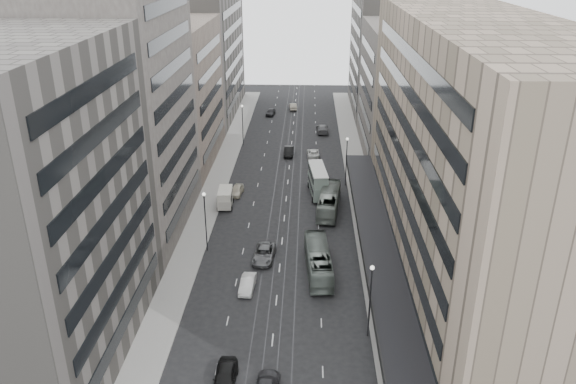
# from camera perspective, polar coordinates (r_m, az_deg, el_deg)

# --- Properties ---
(ground) EXTENTS (220.00, 220.00, 0.00)m
(ground) POSITION_cam_1_polar(r_m,az_deg,el_deg) (63.66, -1.24, -11.45)
(ground) COLOR black
(ground) RESTS_ON ground
(sidewalk_right) EXTENTS (4.00, 125.00, 0.15)m
(sidewalk_right) POSITION_cam_1_polar(r_m,az_deg,el_deg) (97.08, 7.11, 1.30)
(sidewalk_right) COLOR gray
(sidewalk_right) RESTS_ON ground
(sidewalk_left) EXTENTS (4.00, 125.00, 0.15)m
(sidewalk_left) POSITION_cam_1_polar(r_m,az_deg,el_deg) (97.88, -7.02, 1.50)
(sidewalk_left) COLOR gray
(sidewalk_left) RESTS_ON ground
(department_store) EXTENTS (19.20, 60.00, 30.00)m
(department_store) POSITION_cam_1_polar(r_m,az_deg,el_deg) (66.36, 17.92, 3.41)
(department_store) COLOR gray
(department_store) RESTS_ON ground
(building_right_mid) EXTENTS (15.00, 28.00, 24.00)m
(building_right_mid) POSITION_cam_1_polar(r_m,az_deg,el_deg) (108.46, 11.91, 9.98)
(building_right_mid) COLOR #47423E
(building_right_mid) RESTS_ON ground
(building_right_far) EXTENTS (15.00, 32.00, 28.00)m
(building_right_far) POSITION_cam_1_polar(r_m,az_deg,el_deg) (137.16, 10.00, 13.74)
(building_right_far) COLOR #66615B
(building_right_far) RESTS_ON ground
(building_left_a) EXTENTS (15.00, 28.00, 30.00)m
(building_left_a) POSITION_cam_1_polar(r_m,az_deg,el_deg) (54.92, -24.92, -1.83)
(building_left_a) COLOR #66615B
(building_left_a) RESTS_ON ground
(building_left_b) EXTENTS (15.00, 26.00, 34.00)m
(building_left_b) POSITION_cam_1_polar(r_m,az_deg,el_deg) (77.74, -16.71, 8.02)
(building_left_b) COLOR #47423E
(building_left_b) RESTS_ON ground
(building_left_c) EXTENTS (15.00, 28.00, 25.00)m
(building_left_c) POSITION_cam_1_polar(r_m,az_deg,el_deg) (103.95, -11.91, 9.68)
(building_left_c) COLOR #74665A
(building_left_c) RESTS_ON ground
(building_left_d) EXTENTS (15.00, 38.00, 28.00)m
(building_left_d) POSITION_cam_1_polar(r_m,az_deg,el_deg) (135.27, -8.72, 13.69)
(building_left_d) COLOR #66615B
(building_left_d) RESTS_ON ground
(lamp_right_near) EXTENTS (0.44, 0.44, 8.32)m
(lamp_right_near) POSITION_cam_1_polar(r_m,az_deg,el_deg) (56.88, 8.38, -10.12)
(lamp_right_near) COLOR #262628
(lamp_right_near) RESTS_ON ground
(lamp_right_far) EXTENTS (0.44, 0.44, 8.32)m
(lamp_right_far) POSITION_cam_1_polar(r_m,az_deg,el_deg) (92.74, 5.97, 3.68)
(lamp_right_far) COLOR #262628
(lamp_right_far) RESTS_ON ground
(lamp_left_near) EXTENTS (0.44, 0.44, 8.32)m
(lamp_left_near) POSITION_cam_1_polar(r_m,az_deg,el_deg) (72.47, -8.42, -2.32)
(lamp_left_near) COLOR #262628
(lamp_left_near) RESTS_ON ground
(lamp_left_far) EXTENTS (0.44, 0.44, 8.32)m
(lamp_left_far) POSITION_cam_1_polar(r_m,az_deg,el_deg) (112.30, -4.65, 7.27)
(lamp_left_far) COLOR #262628
(lamp_left_far) RESTS_ON ground
(bus_near) EXTENTS (3.52, 11.73, 3.22)m
(bus_near) POSITION_cam_1_polar(r_m,az_deg,el_deg) (68.83, 3.10, -6.95)
(bus_near) COLOR slate
(bus_near) RESTS_ON ground
(bus_far) EXTENTS (4.06, 11.83, 3.23)m
(bus_far) POSITION_cam_1_polar(r_m,az_deg,el_deg) (84.52, 4.19, -0.91)
(bus_far) COLOR gray
(bus_far) RESTS_ON ground
(double_decker) EXTENTS (3.31, 8.48, 4.52)m
(double_decker) POSITION_cam_1_polar(r_m,az_deg,el_deg) (89.65, 3.05, 1.17)
(double_decker) COLOR gray
(double_decker) RESTS_ON ground
(panel_van) EXTENTS (2.44, 4.64, 2.86)m
(panel_van) POSITION_cam_1_polar(r_m,az_deg,el_deg) (86.15, -6.40, -0.54)
(panel_van) COLOR #B4AEA2
(panel_van) RESTS_ON ground
(sedan_0) EXTENTS (2.04, 5.06, 1.72)m
(sedan_0) POSITION_cam_1_polar(r_m,az_deg,el_deg) (53.72, -6.42, -18.20)
(sedan_0) COLOR black
(sedan_0) RESTS_ON ground
(sedan_1) EXTENTS (1.78, 4.49, 1.45)m
(sedan_1) POSITION_cam_1_polar(r_m,az_deg,el_deg) (66.09, -4.14, -9.30)
(sedan_1) COLOR silver
(sedan_1) RESTS_ON ground
(sedan_2) EXTENTS (3.04, 5.81, 1.56)m
(sedan_2) POSITION_cam_1_polar(r_m,az_deg,el_deg) (71.86, -2.47, -6.30)
(sedan_2) COLOR #5D5E60
(sedan_2) RESTS_ON ground
(sedan_4) EXTENTS (2.16, 4.53, 1.50)m
(sedan_4) POSITION_cam_1_polar(r_m,az_deg,el_deg) (90.53, -5.23, 0.17)
(sedan_4) COLOR #BCB49C
(sedan_4) RESTS_ON ground
(sedan_5) EXTENTS (1.80, 4.96, 1.63)m
(sedan_5) POSITION_cam_1_polar(r_m,az_deg,el_deg) (107.59, 0.08, 4.16)
(sedan_5) COLOR black
(sedan_5) RESTS_ON ground
(sedan_6) EXTENTS (2.50, 5.01, 1.36)m
(sedan_6) POSITION_cam_1_polar(r_m,az_deg,el_deg) (107.08, 2.57, 3.96)
(sedan_6) COLOR silver
(sedan_6) RESTS_ON ground
(sedan_7) EXTENTS (2.64, 5.97, 1.70)m
(sedan_7) POSITION_cam_1_polar(r_m,az_deg,el_deg) (121.64, 3.50, 6.44)
(sedan_7) COLOR #535355
(sedan_7) RESTS_ON ground
(sedan_8) EXTENTS (2.43, 4.77, 1.56)m
(sedan_8) POSITION_cam_1_polar(r_m,az_deg,el_deg) (134.59, -1.77, 8.12)
(sedan_8) COLOR black
(sedan_8) RESTS_ON ground
(sedan_9) EXTENTS (2.14, 4.83, 1.54)m
(sedan_9) POSITION_cam_1_polar(r_m,az_deg,el_deg) (139.61, 0.50, 8.70)
(sedan_9) COLOR #AEA590
(sedan_9) RESTS_ON ground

